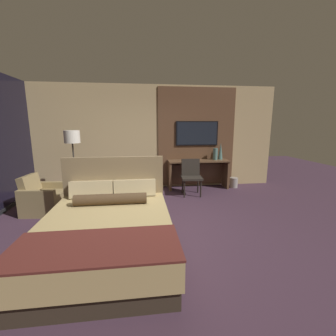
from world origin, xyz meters
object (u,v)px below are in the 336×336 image
(armchair_by_window, at_px, (44,199))
(vase_short, at_px, (215,154))
(bed, at_px, (108,230))
(vase_tall, at_px, (221,151))
(desk, at_px, (198,169))
(desk_chair, at_px, (191,174))
(book, at_px, (186,160))
(tv, at_px, (197,133))
(waste_bin, at_px, (234,182))
(floor_lamp, at_px, (72,142))

(armchair_by_window, xyz_separation_m, vase_short, (4.04, 1.35, 0.69))
(bed, xyz_separation_m, vase_tall, (2.71, 3.07, 0.70))
(desk, bearing_deg, bed, -124.39)
(desk_chair, bearing_deg, book, 97.69)
(desk, height_order, desk_chair, desk_chair)
(tv, relative_size, vase_short, 3.72)
(book, bearing_deg, desk_chair, -86.76)
(desk, bearing_deg, waste_bin, -4.97)
(desk_chair, relative_size, vase_short, 2.80)
(desk_chair, relative_size, armchair_by_window, 1.11)
(tv, distance_m, vase_short, 0.77)
(tv, bearing_deg, armchair_by_window, -156.80)
(bed, distance_m, floor_lamp, 2.74)
(desk_chair, xyz_separation_m, floor_lamp, (-2.77, -0.15, 0.83))
(tv, bearing_deg, book, -143.89)
(bed, relative_size, desk, 1.34)
(waste_bin, bearing_deg, vase_tall, 155.84)
(vase_tall, xyz_separation_m, vase_short, (-0.17, -0.05, -0.07))
(desk_chair, xyz_separation_m, vase_tall, (0.98, 0.61, 0.49))
(vase_short, bearing_deg, waste_bin, -11.56)
(floor_lamp, distance_m, vase_short, 3.67)
(bed, bearing_deg, vase_tall, 48.56)
(bed, relative_size, armchair_by_window, 2.76)
(desk, height_order, floor_lamp, floor_lamp)
(tv, height_order, vase_short, tv)
(bed, height_order, desk_chair, bed)
(desk_chair, xyz_separation_m, vase_short, (0.81, 0.56, 0.42))
(armchair_by_window, height_order, vase_tall, vase_tall)
(tv, xyz_separation_m, vase_short, (0.49, -0.17, -0.56))
(book, bearing_deg, vase_tall, 7.40)
(vase_short, relative_size, waste_bin, 1.14)
(desk_chair, relative_size, floor_lamp, 0.55)
(vase_tall, bearing_deg, tv, 169.83)
(desk, relative_size, armchair_by_window, 2.06)
(tv, height_order, vase_tall, tv)
(desk_chair, distance_m, vase_tall, 1.25)
(armchair_by_window, xyz_separation_m, floor_lamp, (0.46, 0.64, 1.10))
(tv, bearing_deg, floor_lamp, -164.11)
(bed, height_order, desk, bed)
(floor_lamp, bearing_deg, armchair_by_window, -125.63)
(bed, relative_size, tv, 1.87)
(bed, height_order, armchair_by_window, bed)
(bed, xyz_separation_m, tv, (2.05, 3.19, 1.19))
(vase_short, bearing_deg, floor_lamp, -168.86)
(armchair_by_window, bearing_deg, desk, -63.96)
(floor_lamp, bearing_deg, desk, 12.50)
(desk_chair, height_order, armchair_by_window, desk_chair)
(armchair_by_window, xyz_separation_m, waste_bin, (4.58, 1.24, -0.12))
(desk_chair, bearing_deg, desk, 64.11)
(vase_short, height_order, waste_bin, vase_short)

